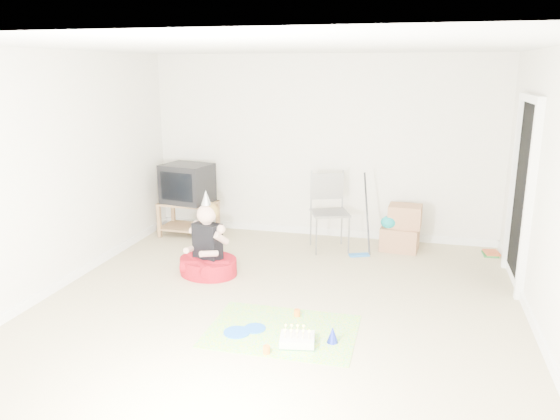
% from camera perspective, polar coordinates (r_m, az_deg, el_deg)
% --- Properties ---
extents(ground, '(5.00, 5.00, 0.00)m').
position_cam_1_polar(ground, '(5.86, -0.01, -9.58)').
color(ground, tan).
rests_on(ground, ground).
extents(doorway_recess, '(0.02, 0.90, 2.05)m').
position_cam_1_polar(doorway_recess, '(6.63, 23.99, 1.36)').
color(doorway_recess, black).
rests_on(doorway_recess, ground).
extents(tv_stand, '(0.82, 0.53, 0.50)m').
position_cam_1_polar(tv_stand, '(8.14, -9.51, -0.60)').
color(tv_stand, olive).
rests_on(tv_stand, ground).
extents(crt_tv, '(0.74, 0.66, 0.56)m').
position_cam_1_polar(crt_tv, '(8.03, -9.65, 2.76)').
color(crt_tv, black).
rests_on(crt_tv, tv_stand).
extents(folding_chair, '(0.61, 0.60, 1.06)m').
position_cam_1_polar(folding_chair, '(7.36, 5.23, -0.30)').
color(folding_chair, gray).
rests_on(folding_chair, ground).
extents(cardboard_boxes, '(0.54, 0.43, 0.63)m').
position_cam_1_polar(cardboard_boxes, '(7.54, 12.55, -1.92)').
color(cardboard_boxes, '#A5734F').
rests_on(cardboard_boxes, ground).
extents(floor_mop, '(0.28, 0.34, 1.07)m').
position_cam_1_polar(floor_mop, '(7.21, 8.35, -2.80)').
color(floor_mop, blue).
rests_on(floor_mop, ground).
extents(book_pile, '(0.21, 0.26, 0.05)m').
position_cam_1_polar(book_pile, '(7.76, 21.21, -4.24)').
color(book_pile, '#267430').
rests_on(book_pile, ground).
extents(seated_woman, '(0.90, 0.90, 1.03)m').
position_cam_1_polar(seated_woman, '(6.59, -7.53, -4.80)').
color(seated_woman, '#AE101C').
rests_on(seated_woman, ground).
extents(party_mat, '(1.39, 1.01, 0.01)m').
position_cam_1_polar(party_mat, '(5.26, 0.21, -12.51)').
color(party_mat, '#EC3198').
rests_on(party_mat, ground).
extents(birthday_cake, '(0.34, 0.29, 0.15)m').
position_cam_1_polar(birthday_cake, '(5.01, 1.81, -13.46)').
color(birthday_cake, white).
rests_on(birthday_cake, party_mat).
extents(blue_plate_near, '(0.21, 0.21, 0.01)m').
position_cam_1_polar(blue_plate_near, '(5.29, -2.66, -12.24)').
color(blue_plate_near, blue).
rests_on(blue_plate_near, party_mat).
extents(blue_plate_far, '(0.31, 0.31, 0.01)m').
position_cam_1_polar(blue_plate_far, '(5.23, -4.55, -12.62)').
color(blue_plate_far, blue).
rests_on(blue_plate_far, party_mat).
extents(orange_cup_near, '(0.08, 0.08, 0.07)m').
position_cam_1_polar(orange_cup_near, '(5.53, 1.81, -10.68)').
color(orange_cup_near, orange).
rests_on(orange_cup_near, party_mat).
extents(orange_cup_far, '(0.07, 0.07, 0.07)m').
position_cam_1_polar(orange_cup_far, '(4.87, -1.41, -14.38)').
color(orange_cup_far, orange).
rests_on(orange_cup_far, party_mat).
extents(blue_party_hat, '(0.12, 0.12, 0.15)m').
position_cam_1_polar(blue_party_hat, '(5.05, 5.52, -12.83)').
color(blue_party_hat, '#1A2ABA').
rests_on(blue_party_hat, party_mat).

